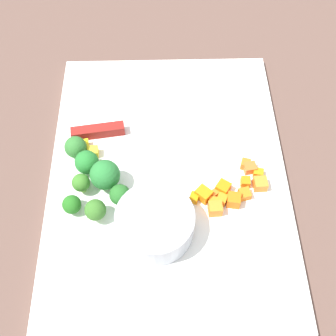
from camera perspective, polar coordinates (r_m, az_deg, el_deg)
name	(u,v)px	position (r m, az deg, el deg)	size (l,w,h in m)	color
ground_plane	(168,176)	(0.60, 0.00, -1.12)	(4.00, 4.00, 0.00)	brown
cutting_board	(168,174)	(0.59, 0.00, -0.82)	(0.44, 0.33, 0.01)	white
prep_bowl	(155,223)	(0.53, -1.73, -7.40)	(0.10, 0.10, 0.04)	#B1B7C3
chef_knife	(137,127)	(0.63, -4.20, 5.48)	(0.06, 0.29, 0.02)	silver
carrot_dice_0	(223,188)	(0.57, 7.37, -2.65)	(0.02, 0.02, 0.02)	orange
carrot_dice_1	(245,194)	(0.57, 10.20, -3.45)	(0.01, 0.01, 0.01)	orange
carrot_dice_2	(214,194)	(0.57, 6.19, -3.43)	(0.01, 0.01, 0.01)	orange
carrot_dice_3	(213,202)	(0.56, 6.01, -4.61)	(0.01, 0.01, 0.01)	orange
carrot_dice_4	(245,164)	(0.60, 10.32, 0.50)	(0.01, 0.01, 0.01)	orange
carrot_dice_5	(194,198)	(0.56, 3.52, -4.00)	(0.01, 0.01, 0.01)	orange
carrot_dice_6	(245,182)	(0.58, 10.30, -1.87)	(0.01, 0.01, 0.01)	orange
carrot_dice_7	(258,173)	(0.60, 11.97, -0.66)	(0.01, 0.01, 0.01)	orange
carrot_dice_8	(215,209)	(0.56, 6.33, -5.43)	(0.02, 0.02, 0.02)	orange
carrot_dice_9	(204,194)	(0.56, 4.78, -3.53)	(0.02, 0.02, 0.02)	orange
carrot_dice_10	(250,171)	(0.59, 10.94, -0.34)	(0.01, 0.02, 0.01)	orange
carrot_dice_11	(234,200)	(0.56, 8.78, -4.27)	(0.02, 0.02, 0.02)	orange
carrot_dice_12	(222,199)	(0.57, 7.21, -4.18)	(0.01, 0.01, 0.01)	orange
carrot_dice_13	(260,184)	(0.58, 12.23, -2.09)	(0.02, 0.02, 0.01)	orange
pepper_dice_0	(93,152)	(0.61, -9.98, 2.12)	(0.01, 0.01, 0.01)	yellow
pepper_dice_1	(84,145)	(0.62, -11.18, 3.01)	(0.01, 0.01, 0.01)	yellow
broccoli_floret_0	(81,183)	(0.57, -11.55, -1.97)	(0.02, 0.02, 0.03)	#95C057
broccoli_floret_1	(105,175)	(0.56, -8.41, -0.95)	(0.04, 0.04, 0.05)	#90B868
broccoli_floret_2	(72,205)	(0.56, -12.73, -4.80)	(0.02, 0.02, 0.03)	#90C16C
broccoli_floret_3	(95,210)	(0.55, -9.68, -5.58)	(0.03, 0.03, 0.03)	#97B45E
broccoli_floret_4	(120,195)	(0.55, -6.44, -3.60)	(0.03, 0.03, 0.03)	#8CB566
broccoli_floret_5	(76,147)	(0.61, -12.25, 2.73)	(0.03, 0.03, 0.03)	#81B356
broccoli_floret_6	(87,162)	(0.58, -10.79, 0.73)	(0.03, 0.03, 0.04)	#90C061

